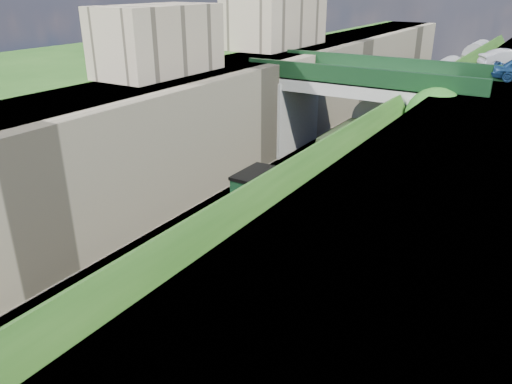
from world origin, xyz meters
name	(u,v)px	position (x,y,z in m)	size (l,w,h in m)	color
ground	(112,348)	(0.00, 0.00, 0.00)	(160.00, 160.00, 0.00)	#1E4714
trackbed	(335,177)	(0.00, 20.00, 0.10)	(10.00, 90.00, 0.20)	#473F38
retaining_wall	(265,117)	(-5.50, 20.00, 3.50)	(1.00, 90.00, 7.00)	#756B56
street_plateau_left	(225,110)	(-9.00, 20.00, 3.50)	(6.00, 90.00, 7.00)	#262628
street_plateau_right	(495,159)	(9.50, 20.00, 3.12)	(8.00, 90.00, 6.25)	#262628
embankment_slope	(407,158)	(5.00, 18.57, 2.75)	(4.47, 90.00, 6.39)	#1E4714
track_left	(308,169)	(-2.00, 20.00, 0.25)	(2.50, 90.00, 0.20)	black
track_right	(352,178)	(1.20, 20.00, 0.25)	(2.50, 90.00, 0.20)	black
road_bridge	(374,109)	(0.94, 24.00, 4.08)	(16.00, 6.40, 7.25)	gray
building_far	(276,10)	(-10.50, 30.00, 10.00)	(5.00, 10.00, 6.00)	gray
building_near	(159,40)	(-9.50, 14.00, 9.00)	(4.00, 8.00, 4.00)	gray
tree	(437,120)	(5.91, 20.79, 4.65)	(3.60, 3.80, 6.60)	black
car_silver	(511,59)	(8.17, 32.36, 6.96)	(1.51, 4.33, 1.43)	#AFADB2
locomotive	(234,242)	(1.20, 6.12, 1.89)	(3.10, 10.23, 3.83)	black
tender	(309,191)	(1.20, 13.48, 1.62)	(2.70, 6.00, 3.05)	black
coach_front	(384,130)	(1.20, 26.08, 2.05)	(2.90, 18.00, 3.70)	black
coach_middle	(443,88)	(1.20, 44.88, 2.05)	(2.90, 18.00, 3.70)	black
coach_rear	(476,64)	(1.20, 63.68, 2.05)	(2.90, 18.00, 3.70)	black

